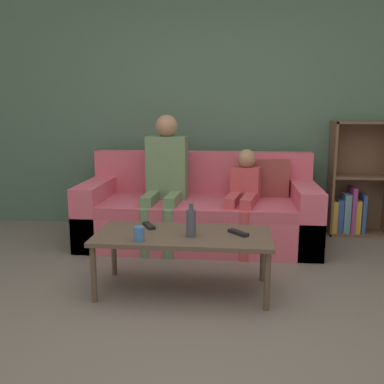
{
  "coord_description": "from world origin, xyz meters",
  "views": [
    {
      "loc": [
        0.19,
        -2.14,
        1.29
      ],
      "look_at": [
        -0.15,
        1.26,
        0.61
      ],
      "focal_mm": 40.0,
      "sensor_mm": 36.0,
      "label": 1
    }
  ],
  "objects": [
    {
      "name": "ground_plane",
      "position": [
        0.0,
        0.0,
        0.0
      ],
      "size": [
        22.0,
        22.0,
        0.0
      ],
      "primitive_type": "plane",
      "color": "#70665B"
    },
    {
      "name": "coffee_table",
      "position": [
        -0.16,
        0.7,
        0.38
      ],
      "size": [
        1.22,
        0.56,
        0.42
      ],
      "color": "brown",
      "rests_on": "ground_plane"
    },
    {
      "name": "person_adult",
      "position": [
        -0.46,
        1.77,
        0.7
      ],
      "size": [
        0.39,
        0.65,
        1.22
      ],
      "rotation": [
        0.0,
        0.0,
        -0.04
      ],
      "color": "#66845B",
      "rests_on": "ground_plane"
    },
    {
      "name": "bookshelf",
      "position": [
        1.42,
        2.31,
        0.46
      ],
      "size": [
        0.6,
        0.28,
        1.15
      ],
      "color": "brown",
      "rests_on": "ground_plane"
    },
    {
      "name": "bottle",
      "position": [
        -0.1,
        0.64,
        0.52
      ],
      "size": [
        0.07,
        0.07,
        0.23
      ],
      "color": "#424756",
      "rests_on": "coffee_table"
    },
    {
      "name": "couch",
      "position": [
        -0.14,
        1.85,
        0.28
      ],
      "size": [
        2.2,
        0.92,
        0.85
      ],
      "color": "#DB5B70",
      "rests_on": "ground_plane"
    },
    {
      "name": "wall_back",
      "position": [
        0.0,
        2.46,
        1.3
      ],
      "size": [
        12.0,
        0.06,
        2.6
      ],
      "color": "#4C6B56",
      "rests_on": "ground_plane"
    },
    {
      "name": "tv_remote_0",
      "position": [
        -0.43,
        0.85,
        0.43
      ],
      "size": [
        0.13,
        0.17,
        0.02
      ],
      "rotation": [
        0.0,
        0.0,
        0.52
      ],
      "color": "black",
      "rests_on": "coffee_table"
    },
    {
      "name": "person_child",
      "position": [
        0.27,
        1.71,
        0.53
      ],
      "size": [
        0.36,
        0.67,
        0.91
      ],
      "rotation": [
        0.0,
        0.0,
        -0.18
      ],
      "color": "#C6474C",
      "rests_on": "ground_plane"
    },
    {
      "name": "cup_near",
      "position": [
        -0.43,
        0.52,
        0.47
      ],
      "size": [
        0.07,
        0.07,
        0.1
      ],
      "color": "#3D70B2",
      "rests_on": "coffee_table"
    },
    {
      "name": "tv_remote_1",
      "position": [
        0.22,
        0.73,
        0.43
      ],
      "size": [
        0.15,
        0.16,
        0.02
      ],
      "rotation": [
        0.0,
        0.0,
        0.73
      ],
      "color": "black",
      "rests_on": "coffee_table"
    }
  ]
}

